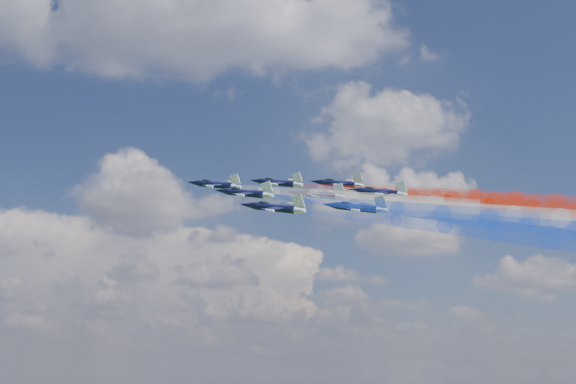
# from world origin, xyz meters

# --- Properties ---
(jet_lead) EXTENTS (16.48, 14.93, 9.20)m
(jet_lead) POSITION_xyz_m (-8.63, 24.46, 140.66)
(jet_lead) COLOR black
(trail_lead) EXTENTS (48.12, 21.52, 14.39)m
(trail_lead) POSITION_xyz_m (20.00, 14.57, 135.22)
(trail_lead) COLOR white
(jet_inner_left) EXTENTS (16.48, 14.93, 9.20)m
(jet_inner_left) POSITION_xyz_m (-1.32, 13.13, 135.89)
(jet_inner_left) COLOR black
(trail_inner_left) EXTENTS (48.12, 21.52, 14.39)m
(trail_inner_left) POSITION_xyz_m (27.31, 3.24, 130.45)
(trail_inner_left) COLOR blue
(jet_inner_right) EXTENTS (16.48, 14.93, 9.20)m
(jet_inner_right) POSITION_xyz_m (4.80, 30.93, 142.82)
(jet_inner_right) COLOR black
(trail_inner_right) EXTENTS (48.12, 21.52, 14.39)m
(trail_inner_right) POSITION_xyz_m (33.44, 21.04, 137.38)
(trail_inner_right) COLOR red
(jet_outer_left) EXTENTS (16.48, 14.93, 9.20)m
(jet_outer_left) POSITION_xyz_m (4.74, 1.82, 130.26)
(jet_outer_left) COLOR black
(trail_outer_left) EXTENTS (48.12, 21.52, 14.39)m
(trail_outer_left) POSITION_xyz_m (33.38, -8.07, 124.82)
(trail_outer_left) COLOR blue
(jet_center_third) EXTENTS (16.48, 14.93, 9.20)m
(jet_center_third) POSITION_xyz_m (13.36, 18.76, 136.94)
(jet_center_third) COLOR black
(trail_center_third) EXTENTS (48.12, 21.52, 14.39)m
(trail_center_third) POSITION_xyz_m (42.00, 8.87, 131.50)
(trail_center_third) COLOR white
(jet_outer_right) EXTENTS (16.48, 14.93, 9.20)m
(jet_outer_right) POSITION_xyz_m (18.80, 34.17, 143.48)
(jet_outer_right) COLOR black
(trail_outer_right) EXTENTS (48.12, 21.52, 14.39)m
(trail_outer_right) POSITION_xyz_m (47.43, 24.28, 138.04)
(trail_outer_right) COLOR red
(jet_rear_left) EXTENTS (16.48, 14.93, 9.20)m
(jet_rear_left) POSITION_xyz_m (20.38, 8.00, 131.70)
(jet_rear_left) COLOR black
(trail_rear_left) EXTENTS (48.12, 21.52, 14.39)m
(trail_rear_left) POSITION_xyz_m (49.01, -1.89, 126.26)
(trail_rear_left) COLOR blue
(jet_rear_right) EXTENTS (16.48, 14.93, 9.20)m
(jet_rear_right) POSITION_xyz_m (26.50, 21.41, 138.15)
(jet_rear_right) COLOR black
(trail_rear_right) EXTENTS (48.12, 21.52, 14.39)m
(trail_rear_right) POSITION_xyz_m (55.14, 11.52, 132.71)
(trail_rear_right) COLOR red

